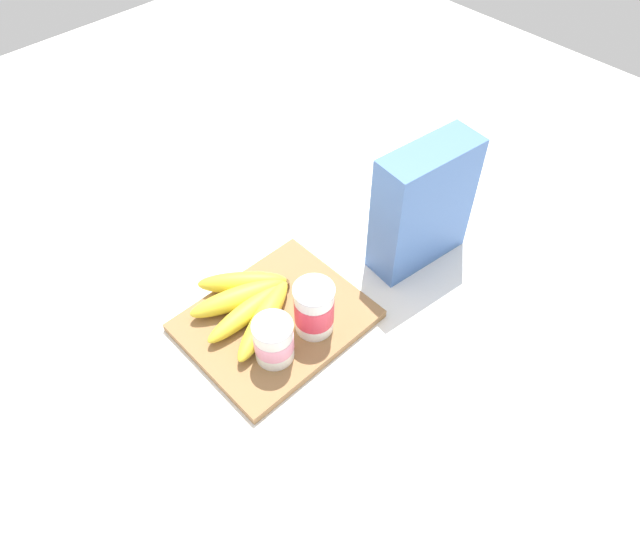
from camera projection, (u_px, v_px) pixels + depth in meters
name	position (u px, v px, depth m)	size (l,w,h in m)	color
ground_plane	(276.00, 323.00, 1.01)	(2.40, 2.40, 0.00)	silver
cutting_board	(276.00, 321.00, 1.00)	(0.29, 0.24, 0.02)	olive
cereal_box	(423.00, 206.00, 1.03)	(0.19, 0.07, 0.24)	#4770B7
yogurt_cup_front	(314.00, 309.00, 0.95)	(0.07, 0.07, 0.10)	white
yogurt_cup_back	(274.00, 341.00, 0.92)	(0.06, 0.06, 0.08)	white
banana_bunch	(248.00, 302.00, 1.00)	(0.19, 0.20, 0.04)	yellow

